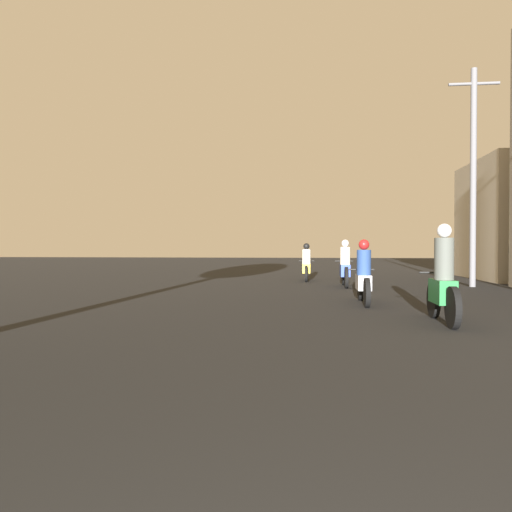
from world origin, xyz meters
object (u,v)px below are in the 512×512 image
(motorcycle_yellow, at_px, (306,266))
(motorcycle_blue, at_px, (345,268))
(motorcycle_green, at_px, (443,284))
(utility_pole_far, at_px, (473,173))
(motorcycle_silver, at_px, (364,278))

(motorcycle_yellow, bearing_deg, motorcycle_blue, -72.77)
(motorcycle_green, distance_m, utility_pole_far, 9.22)
(motorcycle_silver, distance_m, motorcycle_yellow, 7.73)
(motorcycle_green, height_order, motorcycle_silver, motorcycle_green)
(motorcycle_yellow, bearing_deg, motorcycle_silver, -88.27)
(motorcycle_silver, bearing_deg, utility_pole_far, 44.15)
(motorcycle_silver, xyz_separation_m, utility_pole_far, (4.05, 5.34, 3.12))
(utility_pole_far, bearing_deg, motorcycle_silver, -127.19)
(motorcycle_yellow, bearing_deg, utility_pole_far, -31.21)
(motorcycle_blue, relative_size, motorcycle_yellow, 1.03)
(motorcycle_green, distance_m, motorcycle_blue, 7.86)
(motorcycle_green, distance_m, motorcycle_yellow, 10.72)
(motorcycle_blue, xyz_separation_m, utility_pole_far, (4.14, 0.40, 3.10))
(motorcycle_green, xyz_separation_m, utility_pole_far, (3.01, 8.17, 3.04))
(motorcycle_green, relative_size, motorcycle_blue, 0.96)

